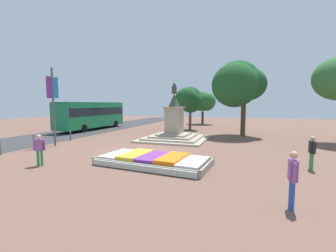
{
  "coord_description": "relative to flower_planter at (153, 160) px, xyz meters",
  "views": [
    {
      "loc": [
        6.31,
        -12.98,
        3.1
      ],
      "look_at": [
        1.21,
        1.67,
        1.59
      ],
      "focal_mm": 24.0,
      "sensor_mm": 36.0,
      "label": 1
    }
  ],
  "objects": [
    {
      "name": "park_tree_behind_statue",
      "position": [
        -1.94,
        24.44,
        3.33
      ],
      "size": [
        3.96,
        3.73,
        5.13
      ],
      "color": "#4C3823",
      "rests_on": "ground_plane"
    },
    {
      "name": "kerb_bollard_mid_b",
      "position": [
        -9.82,
        4.91,
        0.23
      ],
      "size": [
        0.14,
        0.14,
        0.87
      ],
      "color": "#4C5156",
      "rests_on": "ground_plane"
    },
    {
      "name": "street_asphalt_strip",
      "position": [
        -13.27,
        2.57,
        -0.22
      ],
      "size": [
        6.53,
        72.78,
        0.01
      ],
      "primitive_type": "cube",
      "color": "#333335",
      "rests_on": "ground_plane"
    },
    {
      "name": "pedestrian_near_planter",
      "position": [
        7.42,
        1.67,
        0.7
      ],
      "size": [
        0.23,
        0.57,
        1.61
      ],
      "color": "#338C4C",
      "rests_on": "ground_plane"
    },
    {
      "name": "flower_planter",
      "position": [
        0.0,
        0.0,
        0.0
      ],
      "size": [
        5.95,
        3.18,
        0.53
      ],
      "color": "#38281C",
      "rests_on": "ground_plane"
    },
    {
      "name": "pedestrian_crossing_plaza",
      "position": [
        -5.33,
        -2.05,
        0.69
      ],
      "size": [
        0.52,
        0.37,
        1.59
      ],
      "color": "#338C4C",
      "rests_on": "ground_plane"
    },
    {
      "name": "pedestrian_with_handbag",
      "position": [
        5.77,
        -3.16,
        0.79
      ],
      "size": [
        0.22,
        0.57,
        1.74
      ],
      "color": "#264CA5",
      "rests_on": "ground_plane"
    },
    {
      "name": "park_tree_far_left",
      "position": [
        3.64,
        12.57,
        4.89
      ],
      "size": [
        5.05,
        5.42,
        7.37
      ],
      "color": "#4C3823",
      "rests_on": "ground_plane"
    },
    {
      "name": "city_bus",
      "position": [
        -13.48,
        12.59,
        1.69
      ],
      "size": [
        2.63,
        10.27,
        3.34
      ],
      "color": "#197A47",
      "rests_on": "ground_plane"
    },
    {
      "name": "statue_monument",
      "position": [
        -1.48,
        8.19,
        0.68
      ],
      "size": [
        5.54,
        5.54,
        4.92
      ],
      "color": "#9E947F",
      "rests_on": "ground_plane"
    },
    {
      "name": "kerb_bollard_mid_a",
      "position": [
        -9.61,
        1.21,
        0.32
      ],
      "size": [
        0.15,
        0.15,
        1.04
      ],
      "color": "slate",
      "rests_on": "ground_plane"
    },
    {
      "name": "banner_pole",
      "position": [
        -9.06,
        2.52,
        2.94
      ],
      "size": [
        0.14,
        1.13,
        5.77
      ],
      "color": "#4C5156",
      "rests_on": "ground_plane"
    },
    {
      "name": "ground_plane",
      "position": [
        -1.89,
        2.57,
        -0.22
      ],
      "size": [
        83.17,
        83.17,
        0.0
      ],
      "primitive_type": "plane",
      "color": "brown"
    },
    {
      "name": "park_tree_street_side",
      "position": [
        -2.1,
        16.06,
        3.48
      ],
      "size": [
        3.21,
        3.51,
        5.25
      ],
      "color": "brown",
      "rests_on": "ground_plane"
    },
    {
      "name": "kerb_bollard_south",
      "position": [
        -9.78,
        -0.99,
        0.27
      ],
      "size": [
        0.12,
        0.12,
        0.94
      ],
      "color": "#4C5156",
      "rests_on": "ground_plane"
    }
  ]
}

